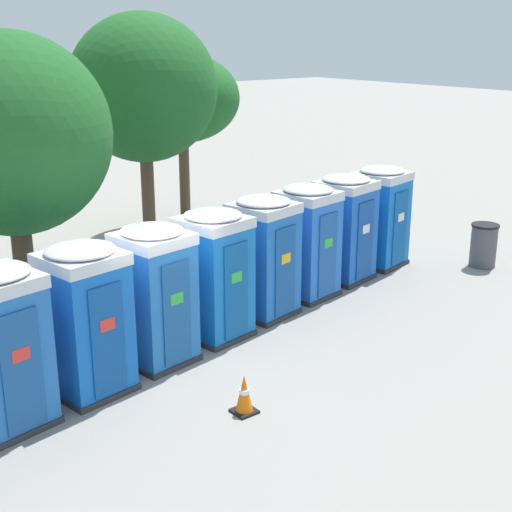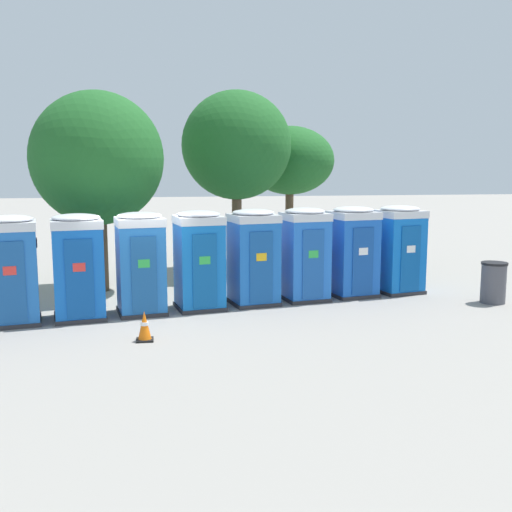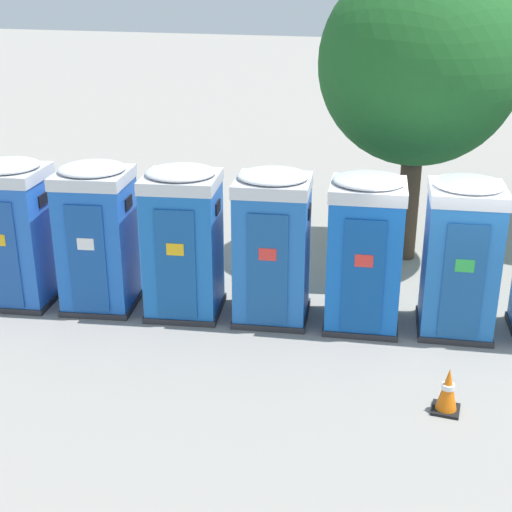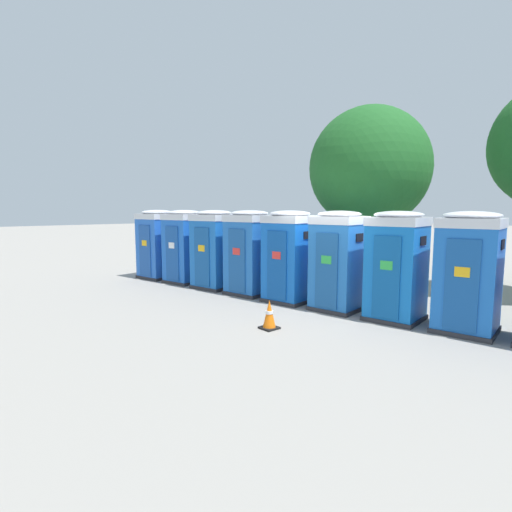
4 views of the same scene
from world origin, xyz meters
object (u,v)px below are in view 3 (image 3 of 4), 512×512
street_tree_1 (420,64)px  portapotty_4 (365,251)px  portapotty_3 (272,245)px  traffic_cone (448,390)px  portapotty_2 (183,241)px  portapotty_1 (98,236)px  portapotty_0 (14,232)px  portapotty_5 (461,256)px

street_tree_1 → portapotty_4: bearing=-94.4°
street_tree_1 → portapotty_3: bearing=-116.1°
traffic_cone → portapotty_2: bearing=159.6°
portapotty_4 → portapotty_3: bearing=-171.4°
traffic_cone → portapotty_1: bearing=166.6°
portapotty_2 → traffic_cone: (4.51, -1.68, -0.97)m
street_tree_1 → portapotty_1: bearing=-139.1°
portapotty_2 → portapotty_3: same height
portapotty_2 → portapotty_1: bearing=-170.4°
portapotty_4 → portapotty_0: bearing=-169.9°
portapotty_3 → street_tree_1: size_ratio=0.44×
portapotty_1 → portapotty_5: 5.97m
portapotty_5 → traffic_cone: bearing=-87.6°
portapotty_4 → portapotty_5: 1.49m
portapotty_2 → portapotty_4: (2.94, 0.50, 0.00)m
portapotty_5 → street_tree_1: size_ratio=0.44×
portapotty_0 → street_tree_1: (6.13, 4.34, 2.58)m
portapotty_4 → portapotty_5: (1.46, 0.29, 0.00)m
portapotty_4 → street_tree_1: 4.19m
portapotty_1 → portapotty_2: same height
portapotty_3 → portapotty_4: size_ratio=1.00×
portapotty_2 → portapotty_4: same height
portapotty_3 → traffic_cone: size_ratio=3.97×
portapotty_2 → portapotty_4: size_ratio=1.00×
portapotty_0 → traffic_cone: 7.59m
portapotty_1 → portapotty_5: size_ratio=1.00×
portapotty_1 → street_tree_1: size_ratio=0.44×
portapotty_3 → portapotty_5: same height
portapotty_0 → portapotty_2: (2.93, 0.55, 0.00)m
portapotty_2 → traffic_cone: 4.91m
portapotty_2 → traffic_cone: portapotty_2 is taller
portapotty_0 → portapotty_4: 5.97m
portapotty_4 → portapotty_5: size_ratio=1.00×
portapotty_0 → portapotty_5: 7.46m
portapotty_1 → portapotty_4: 4.48m
portapotty_5 → portapotty_2: bearing=-169.9°
portapotty_2 → portapotty_0: bearing=-169.5°
portapotty_0 → portapotty_4: same height
portapotty_2 → street_tree_1: street_tree_1 is taller
portapotty_3 → street_tree_1: 4.69m
portapotty_4 → traffic_cone: bearing=-54.2°
portapotty_2 → portapotty_5: 4.48m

